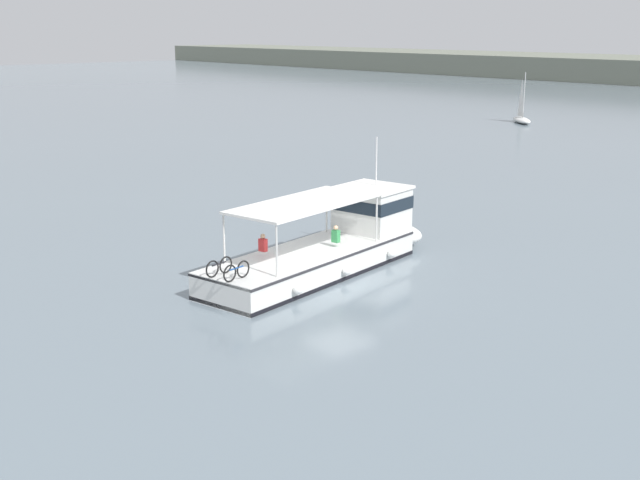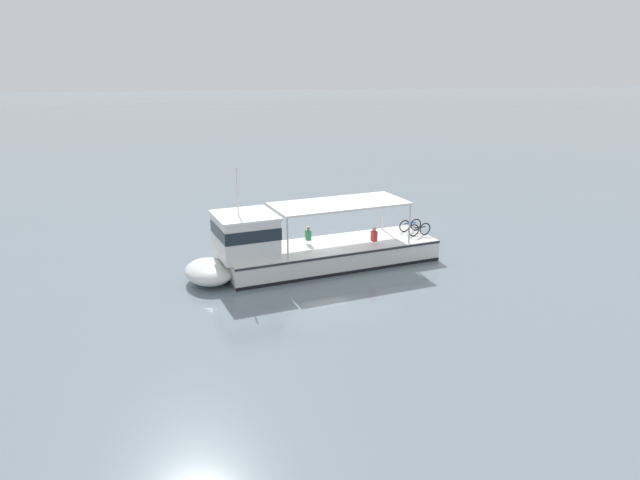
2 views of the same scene
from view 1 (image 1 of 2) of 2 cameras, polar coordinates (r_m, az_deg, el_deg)
ground_plane at (r=32.84m, az=1.37°, el=-3.12°), size 400.00×400.00×0.00m
ferry_main at (r=34.94m, az=1.04°, el=-0.28°), size 5.32×13.05×5.32m
sailboat_horizon_west at (r=91.12m, az=14.02°, el=8.35°), size 4.59×4.15×5.40m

